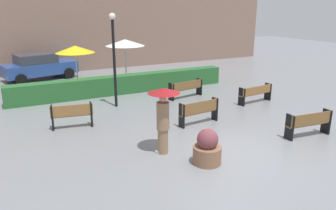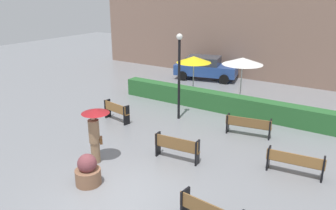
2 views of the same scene
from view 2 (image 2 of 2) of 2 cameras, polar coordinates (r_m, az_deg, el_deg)
The scene contains 13 objects.
ground_plane at distance 10.77m, azimuth -8.51°, elevation -14.30°, with size 60.00×60.00×0.00m, color gray.
bench_back_row at distance 14.53m, azimuth 13.52°, elevation -3.32°, with size 1.92×0.69×0.83m.
bench_mid_center at distance 12.14m, azimuth 1.49°, elevation -7.08°, with size 1.72×0.48×0.91m.
bench_far_right at distance 12.01m, azimuth 20.82°, elevation -9.04°, with size 1.87×0.56×0.81m.
bench_far_left at distance 15.87m, azimuth -8.83°, elevation -0.90°, with size 1.53×0.57×0.91m.
pedestrian_with_umbrella at distance 11.97m, azimuth -12.33°, elevation -3.85°, with size 0.98×0.98×2.03m.
planter_pot at distance 11.07m, azimuth -13.50°, elevation -10.94°, with size 0.82×0.82×1.04m.
lamp_post at distance 15.48m, azimuth 1.91°, elevation 6.28°, with size 0.28×0.28×4.05m.
patio_umbrella_yellow at distance 18.75m, azimuth 4.42°, elevation 7.73°, with size 1.93×1.93×2.42m.
patio_umbrella_white at distance 17.83m, azimuth 12.59°, elevation 7.31°, with size 2.11×2.11×2.59m.
hedge_strip at distance 17.31m, azimuth 8.55°, elevation 0.55°, with size 11.29×0.70×0.93m, color #28602D.
building_facade at distance 23.51m, azimuth 18.24°, elevation 13.72°, with size 28.00×1.20×8.18m, color #846656.
parked_car at distance 23.38m, azimuth 6.38°, elevation 6.37°, with size 4.49×2.74×1.57m.
Camera 2 is at (6.13, -6.63, 5.87)m, focal length 35.79 mm.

